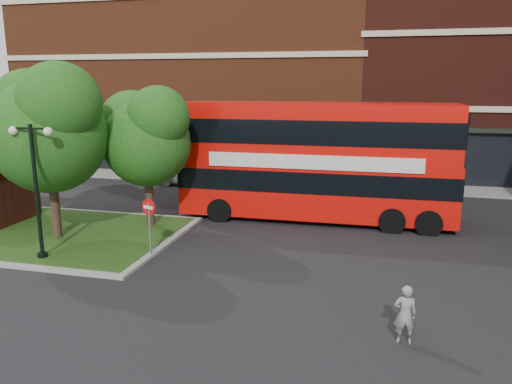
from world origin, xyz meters
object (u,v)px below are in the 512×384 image
(woman, at_px, (405,315))
(car_silver, at_px, (189,172))
(bus, at_px, (316,154))
(car_white, at_px, (367,179))

(woman, height_order, car_silver, car_silver)
(bus, distance_m, car_silver, 11.07)
(car_silver, relative_size, car_white, 1.25)
(bus, xyz_separation_m, car_silver, (-8.84, 6.24, -2.37))
(woman, height_order, car_white, woman)
(car_silver, distance_m, car_white, 11.12)
(car_white, bearing_deg, woman, -168.57)
(woman, relative_size, car_silver, 0.33)
(bus, xyz_separation_m, car_white, (2.18, 7.74, -2.55))
(woman, xyz_separation_m, car_white, (-1.53, 18.71, -0.16))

